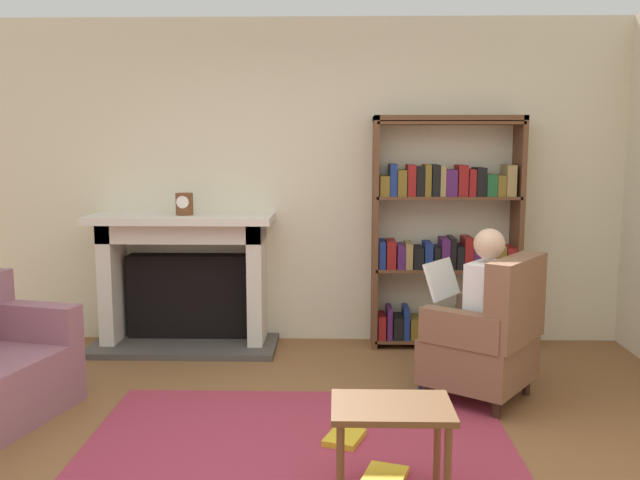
# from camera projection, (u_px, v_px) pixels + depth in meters

# --- Properties ---
(ground) EXTENTS (14.00, 14.00, 0.00)m
(ground) POSITION_uv_depth(u_px,v_px,m) (295.00, 480.00, 3.43)
(ground) COLOR brown
(back_wall) EXTENTS (5.60, 0.10, 2.70)m
(back_wall) POSITION_uv_depth(u_px,v_px,m) (312.00, 182.00, 5.77)
(back_wall) COLOR beige
(back_wall) RESTS_ON ground
(area_rug) EXTENTS (2.40, 1.80, 0.01)m
(area_rug) POSITION_uv_depth(u_px,v_px,m) (298.00, 452.00, 3.73)
(area_rug) COLOR #983044
(area_rug) RESTS_ON ground
(fireplace) EXTENTS (1.52, 0.64, 1.11)m
(fireplace) POSITION_uv_depth(u_px,v_px,m) (185.00, 276.00, 5.65)
(fireplace) COLOR #4C4742
(fireplace) RESTS_ON ground
(mantel_clock) EXTENTS (0.14, 0.14, 0.18)m
(mantel_clock) POSITION_uv_depth(u_px,v_px,m) (184.00, 204.00, 5.46)
(mantel_clock) COLOR brown
(mantel_clock) RESTS_ON fireplace
(bookshelf) EXTENTS (1.20, 0.32, 1.90)m
(bookshelf) POSITION_uv_depth(u_px,v_px,m) (445.00, 237.00, 5.59)
(bookshelf) COLOR brown
(bookshelf) RESTS_ON ground
(armchair_reading) EXTENTS (0.88, 0.88, 0.97)m
(armchair_reading) POSITION_uv_depth(u_px,v_px,m) (489.00, 338.00, 4.44)
(armchair_reading) COLOR #331E14
(armchair_reading) RESTS_ON ground
(seated_reader) EXTENTS (0.59, 0.56, 1.14)m
(seated_reader) POSITION_uv_depth(u_px,v_px,m) (473.00, 306.00, 4.48)
(seated_reader) COLOR white
(seated_reader) RESTS_ON ground
(side_table) EXTENTS (0.56, 0.39, 0.48)m
(side_table) POSITION_uv_depth(u_px,v_px,m) (392.00, 421.00, 3.16)
(side_table) COLOR brown
(side_table) RESTS_ON ground
(scattered_books) EXTENTS (0.46, 0.77, 0.03)m
(scattered_books) POSITION_uv_depth(u_px,v_px,m) (364.00, 457.00, 3.62)
(scattered_books) COLOR gold
(scattered_books) RESTS_ON area_rug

